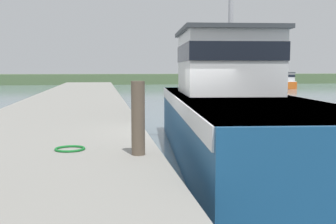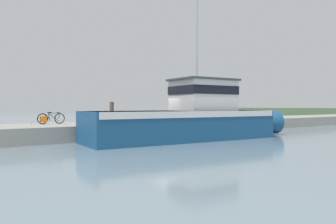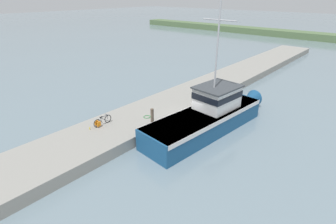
% 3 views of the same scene
% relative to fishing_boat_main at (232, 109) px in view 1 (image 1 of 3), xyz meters
% --- Properties ---
extents(ground_plane, '(320.00, 320.00, 0.00)m').
position_rel_fishing_boat_main_xyz_m(ground_plane, '(-1.45, -0.87, -1.35)').
color(ground_plane, gray).
extents(dock_pier, '(5.16, 80.00, 0.90)m').
position_rel_fishing_boat_main_xyz_m(dock_pier, '(-5.14, -0.87, -0.90)').
color(dock_pier, gray).
rests_on(dock_pier, ground_plane).
extents(far_shoreline, '(180.00, 5.00, 1.63)m').
position_rel_fishing_boat_main_xyz_m(far_shoreline, '(28.55, 57.23, -0.54)').
color(far_shoreline, '#567047').
rests_on(far_shoreline, ground_plane).
extents(fishing_boat_main, '(4.39, 14.06, 10.57)m').
position_rel_fishing_boat_main_xyz_m(fishing_boat_main, '(0.00, 0.00, 0.00)').
color(fishing_boat_main, navy).
rests_on(fishing_boat_main, ground_plane).
extents(boat_orange_near, '(3.52, 6.63, 2.06)m').
position_rel_fishing_boat_main_xyz_m(boat_orange_near, '(20.39, 40.06, -0.58)').
color(boat_orange_near, orange).
rests_on(boat_orange_near, ground_plane).
extents(mooring_post, '(0.25, 0.25, 1.38)m').
position_rel_fishing_boat_main_xyz_m(mooring_post, '(-3.02, -3.84, 0.23)').
color(mooring_post, brown).
rests_on(mooring_post, dock_pier).
extents(hose_coil, '(0.60, 0.60, 0.05)m').
position_rel_fishing_boat_main_xyz_m(hose_coil, '(-4.32, -3.16, -0.43)').
color(hose_coil, '#197A2D').
rests_on(hose_coil, dock_pier).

